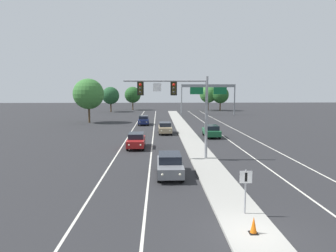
% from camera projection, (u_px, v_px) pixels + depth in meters
% --- Properties ---
extents(ground_plane, '(260.00, 260.00, 0.00)m').
position_uv_depth(ground_plane, '(253.00, 236.00, 12.80)').
color(ground_plane, '#28282B').
extents(median_island, '(2.40, 110.00, 0.15)m').
position_uv_depth(median_island, '(198.00, 150.00, 30.65)').
color(median_island, '#9E9B93').
rests_on(median_island, ground).
extents(lane_stripe_oncoming_center, '(0.14, 100.00, 0.01)m').
position_uv_depth(lane_stripe_oncoming_center, '(153.00, 140.00, 37.45)').
color(lane_stripe_oncoming_center, silver).
rests_on(lane_stripe_oncoming_center, ground).
extents(lane_stripe_receding_center, '(0.14, 100.00, 0.01)m').
position_uv_depth(lane_stripe_receding_center, '(228.00, 139.00, 37.76)').
color(lane_stripe_receding_center, silver).
rests_on(lane_stripe_receding_center, ground).
extents(edge_stripe_left, '(0.14, 100.00, 0.01)m').
position_uv_depth(edge_stripe_left, '(126.00, 140.00, 37.34)').
color(edge_stripe_left, silver).
rests_on(edge_stripe_left, ground).
extents(edge_stripe_right, '(0.14, 100.00, 0.01)m').
position_uv_depth(edge_stripe_right, '(253.00, 139.00, 37.86)').
color(edge_stripe_right, silver).
rests_on(edge_stripe_right, ground).
extents(overhead_signal_mast, '(7.31, 0.44, 7.20)m').
position_uv_depth(overhead_signal_mast, '(180.00, 100.00, 26.10)').
color(overhead_signal_mast, gray).
rests_on(overhead_signal_mast, median_island).
extents(median_sign_post, '(0.60, 0.10, 2.20)m').
position_uv_depth(median_sign_post, '(246.00, 185.00, 14.61)').
color(median_sign_post, gray).
rests_on(median_sign_post, median_island).
extents(car_oncoming_grey, '(1.83, 4.47, 1.58)m').
position_uv_depth(car_oncoming_grey, '(170.00, 164.00, 21.74)').
color(car_oncoming_grey, slate).
rests_on(car_oncoming_grey, ground).
extents(car_oncoming_red, '(1.84, 4.48, 1.58)m').
position_uv_depth(car_oncoming_red, '(136.00, 140.00, 32.12)').
color(car_oncoming_red, maroon).
rests_on(car_oncoming_red, ground).
extents(car_oncoming_tan, '(1.87, 4.49, 1.58)m').
position_uv_depth(car_oncoming_tan, '(165.00, 128.00, 42.53)').
color(car_oncoming_tan, tan).
rests_on(car_oncoming_tan, ground).
extents(car_oncoming_navy, '(1.87, 4.49, 1.58)m').
position_uv_depth(car_oncoming_navy, '(144.00, 120.00, 53.17)').
color(car_oncoming_navy, '#141E4C').
rests_on(car_oncoming_navy, ground).
extents(car_receding_green, '(1.82, 4.47, 1.58)m').
position_uv_depth(car_receding_green, '(211.00, 131.00, 39.29)').
color(car_receding_green, '#195633').
rests_on(car_receding_green, ground).
extents(traffic_cone_median_nose, '(0.36, 0.36, 0.74)m').
position_uv_depth(traffic_cone_median_nose, '(254.00, 225.00, 12.70)').
color(traffic_cone_median_nose, black).
rests_on(traffic_cone_median_nose, median_island).
extents(highway_sign_gantry, '(13.28, 0.42, 7.50)m').
position_uv_depth(highway_sign_gantry, '(208.00, 90.00, 72.89)').
color(highway_sign_gantry, gray).
rests_on(highway_sign_gantry, ground).
extents(tree_far_left_b, '(4.78, 4.78, 6.92)m').
position_uv_depth(tree_far_left_b, '(111.00, 96.00, 83.25)').
color(tree_far_left_b, '#4C3823').
rests_on(tree_far_left_b, ground).
extents(tree_far_left_c, '(5.69, 5.69, 8.24)m').
position_uv_depth(tree_far_left_c, '(89.00, 94.00, 55.91)').
color(tree_far_left_c, '#4C3823').
rests_on(tree_far_left_c, ground).
extents(tree_far_right_c, '(4.90, 4.90, 7.09)m').
position_uv_depth(tree_far_right_c, '(220.00, 95.00, 87.76)').
color(tree_far_right_c, '#4C3823').
rests_on(tree_far_right_c, ground).
extents(tree_far_right_a, '(5.03, 5.03, 7.28)m').
position_uv_depth(tree_far_right_a, '(208.00, 94.00, 89.51)').
color(tree_far_right_a, '#4C3823').
rests_on(tree_far_right_a, ground).
extents(tree_far_left_a, '(4.86, 4.86, 7.03)m').
position_uv_depth(tree_far_left_a, '(133.00, 95.00, 90.77)').
color(tree_far_left_a, '#4C3823').
rests_on(tree_far_left_a, ground).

